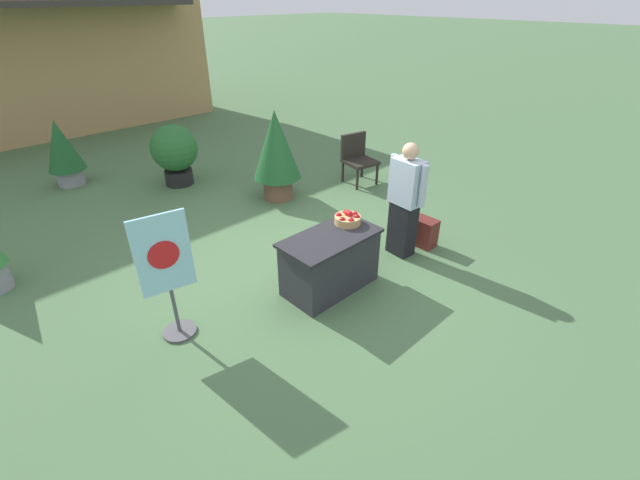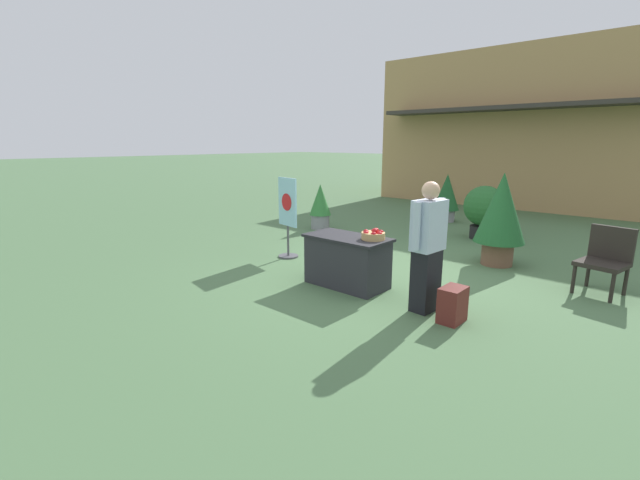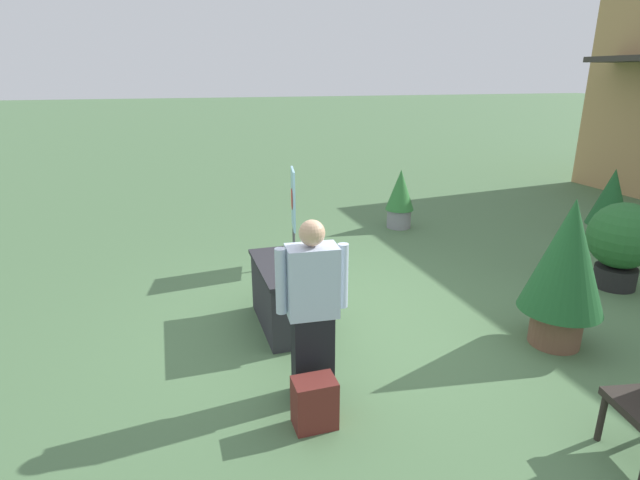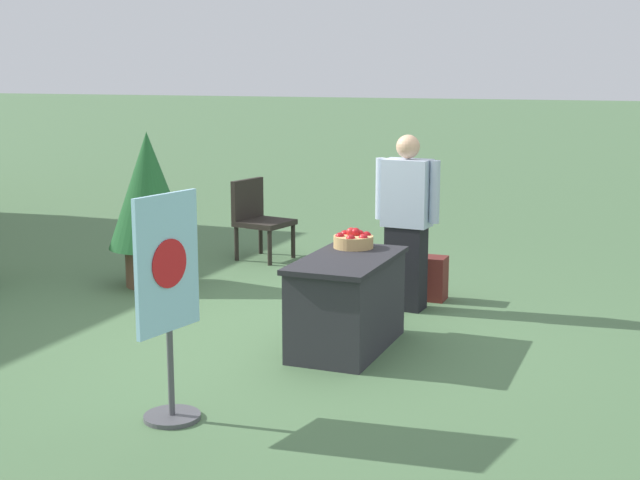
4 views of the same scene
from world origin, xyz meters
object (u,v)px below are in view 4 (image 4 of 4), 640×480
apple_basket (354,240)px  poster_board (168,300)px  person_visitor (407,222)px  backpack (428,278)px  display_table (347,303)px  potted_plant_near_right (149,199)px  patio_chair (258,215)px

apple_basket → poster_board: bearing=168.4°
apple_basket → person_visitor: size_ratio=0.20×
person_visitor → backpack: bearing=169.9°
display_table → poster_board: 1.90m
apple_basket → poster_board: 2.21m
apple_basket → potted_plant_near_right: size_ratio=0.21×
patio_chair → display_table: bearing=-42.3°
backpack → poster_board: bearing=168.1°
backpack → display_table: bearing=173.1°
display_table → potted_plant_near_right: size_ratio=0.78×
display_table → apple_basket: size_ratio=3.72×
display_table → backpack: (1.72, -0.21, -0.16)m
display_table → patio_chair: 3.54m
display_table → apple_basket: 0.58m
display_table → apple_basket: (0.39, 0.08, 0.43)m
display_table → person_visitor: bearing=-4.4°
display_table → patio_chair: (2.83, 2.12, 0.14)m
patio_chair → apple_basket: bearing=-39.3°
person_visitor → backpack: (0.41, -0.11, -0.60)m
apple_basket → poster_board: poster_board is taller
poster_board → person_visitor: bearing=89.4°
person_visitor → patio_chair: size_ratio=1.74×
patio_chair → poster_board: bearing=-60.1°
patio_chair → potted_plant_near_right: bearing=-94.7°
display_table → potted_plant_near_right: bearing=64.4°
person_visitor → potted_plant_near_right: 2.67m
display_table → apple_basket: bearing=12.2°
apple_basket → patio_chair: patio_chair is taller
person_visitor → potted_plant_near_right: bearing=-83.9°
apple_basket → person_visitor: 0.94m
poster_board → patio_chair: 4.89m
poster_board → backpack: bearing=89.1°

